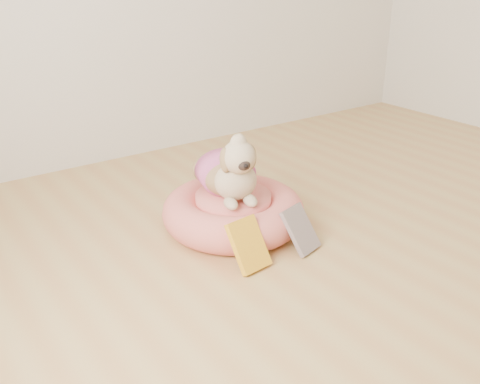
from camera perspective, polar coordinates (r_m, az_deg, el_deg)
pet_bed at (r=2.36m, az=-0.71°, el=-2.10°), size 0.63×0.63×0.16m
dog at (r=2.27m, az=-1.22°, el=3.39°), size 0.40×0.49×0.31m
book_yellow at (r=2.06m, az=0.91°, el=-5.64°), size 0.15×0.15×0.19m
book_white at (r=2.20m, az=6.47°, el=-4.00°), size 0.16×0.16×0.17m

